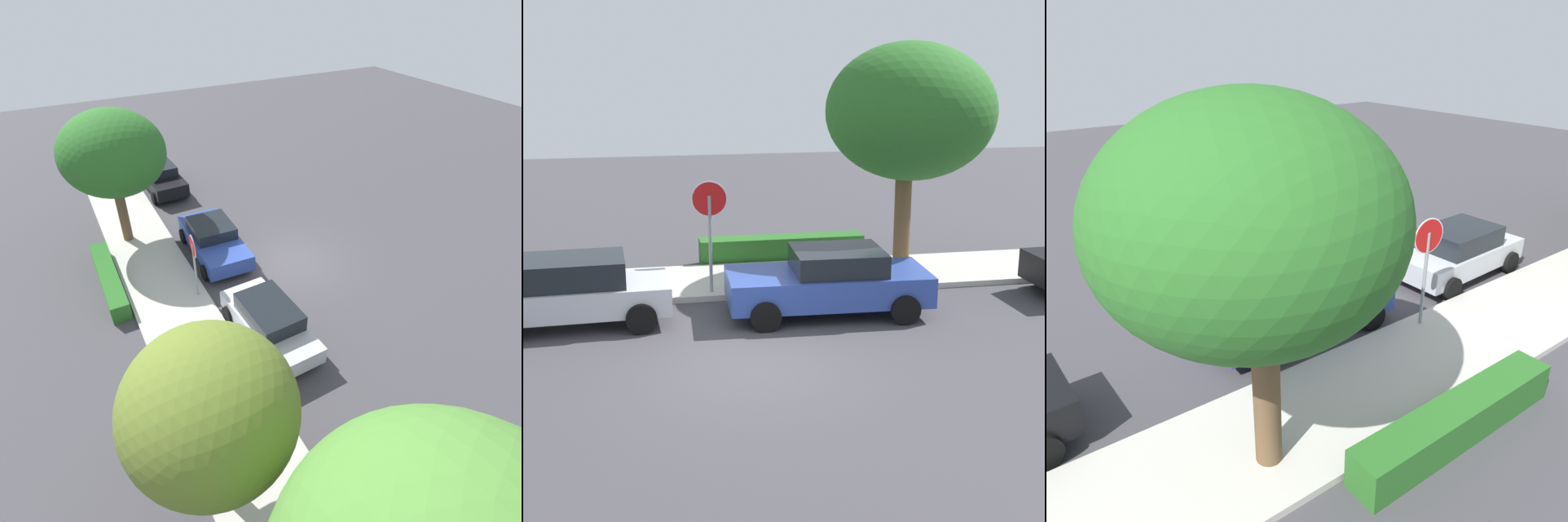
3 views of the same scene
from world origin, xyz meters
The scene contains 7 objects.
ground_plane centered at (0.00, 0.00, 0.00)m, with size 60.00×60.00×0.00m, color #423F44.
sidewalk_curb centered at (0.00, 5.38, 0.07)m, with size 32.00×2.77×0.14m, color beige.
stop_sign centered at (-0.33, 4.35, 1.91)m, with size 0.83×0.10×2.76m.
parked_car_blue centered at (2.10, 2.69, 0.74)m, with size 4.45×2.24×1.45m.
parked_car_silver centered at (-3.38, 2.95, 0.76)m, with size 4.09×2.05×1.47m.
street_tree_near_corner centered at (4.87, 5.66, 4.12)m, with size 4.27×4.27×5.86m.
front_yard_hedge centered at (1.88, 7.18, 0.36)m, with size 4.47×0.68×0.71m.
Camera 3 is at (7.99, 11.17, 6.38)m, focal length 35.00 mm.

